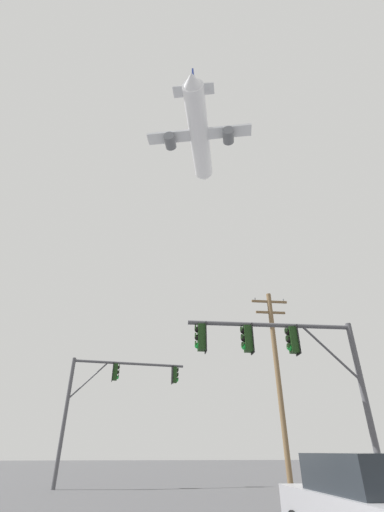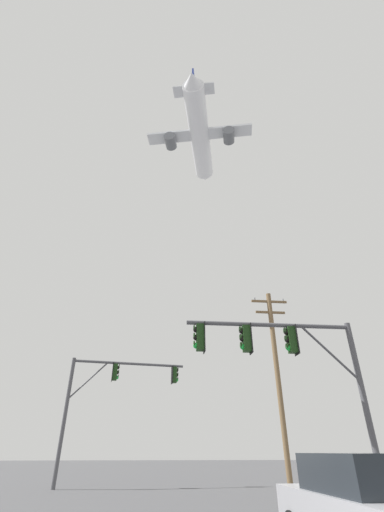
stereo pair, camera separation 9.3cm
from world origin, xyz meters
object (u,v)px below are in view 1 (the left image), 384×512
(utility_pole, at_px, (278,374))
(parked_car, at_px, (376,508))
(signal_pole_near, at_px, (289,357))
(airplane, at_px, (199,135))
(signal_pole_far, at_px, (111,388))

(utility_pole, bearing_deg, parked_car, -103.63)
(utility_pole, bearing_deg, signal_pole_near, -105.99)
(utility_pole, height_order, airplane, airplane)
(utility_pole, distance_m, airplane, 52.00)
(signal_pole_near, xyz_separation_m, signal_pole_far, (-7.03, 9.34, 0.29))
(signal_pole_near, height_order, signal_pole_far, signal_pole_far)
(signal_pole_far, relative_size, airplane, 0.27)
(utility_pole, relative_size, airplane, 0.42)
(signal_pole_near, distance_m, parked_car, 6.39)
(signal_pole_near, relative_size, parked_car, 1.47)
(signal_pole_near, relative_size, signal_pole_far, 0.94)
(signal_pole_far, xyz_separation_m, airplane, (8.24, 22.47, 46.66))
(airplane, relative_size, parked_car, 5.86)
(signal_pole_far, xyz_separation_m, utility_pole, (9.22, -1.69, 0.63))
(utility_pole, distance_m, parked_car, 13.96)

